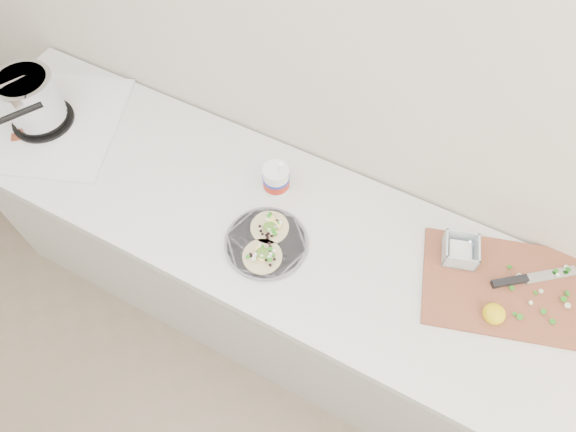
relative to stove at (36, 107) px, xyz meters
The scene contains 6 objects.
counter 1.07m from the stove, ahead, with size 2.44×0.66×0.90m.
stove is the anchor object (origin of this frame).
taco_plate 1.04m from the stove, ahead, with size 0.28×0.28×0.04m.
tub 0.97m from the stove, ahead, with size 0.10×0.10×0.21m.
cutboard 1.77m from the stove, ahead, with size 0.58×0.48×0.08m.
bacon_plate 0.11m from the stove, 77.68° to the right, with size 0.26×0.26×0.02m.
Camera 1 is at (0.56, 0.62, 2.41)m, focal length 32.00 mm.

